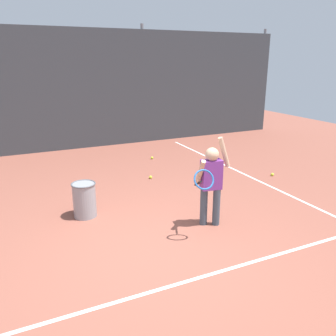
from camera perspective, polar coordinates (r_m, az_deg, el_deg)
name	(u,v)px	position (r m, az deg, el deg)	size (l,w,h in m)	color
ground_plane	(159,250)	(4.72, -1.53, -13.33)	(20.00, 20.00, 0.00)	brown
court_line_baseline	(185,282)	(4.15, 2.85, -18.10)	(9.00, 0.05, 0.00)	white
court_line_sideline	(280,191)	(7.01, 17.84, -3.56)	(0.05, 9.00, 0.00)	white
back_fence_windscreen	(68,91)	(9.88, -16.05, 12.07)	(13.36, 0.08, 3.20)	#383D42
fence_post_2	(143,85)	(10.51, -4.07, 13.38)	(0.09, 0.09, 3.35)	slate
fence_post_3	(261,81)	(12.75, 15.04, 13.56)	(0.09, 0.09, 3.35)	slate
tennis_player	(211,180)	(5.13, 7.02, -1.92)	(0.79, 0.57, 1.35)	#3F4C59
ball_hopper	(84,199)	(5.69, -13.52, -5.02)	(0.38, 0.38, 0.56)	gray
tennis_ball_1	(151,177)	(7.34, -2.87, -1.51)	(0.07, 0.07, 0.07)	#CCE033
tennis_ball_2	(207,153)	(9.24, 6.48, 2.41)	(0.07, 0.07, 0.07)	#CCE033
tennis_ball_3	(272,174)	(7.83, 16.71, -1.02)	(0.07, 0.07, 0.07)	#CCE033
tennis_ball_5	(152,158)	(8.77, -2.63, 1.68)	(0.07, 0.07, 0.07)	#CCE033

